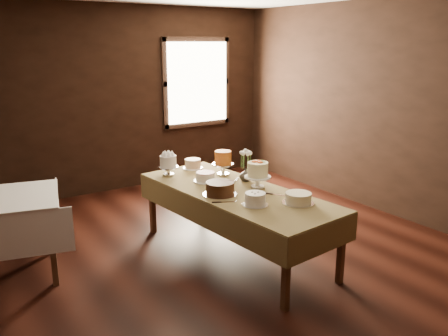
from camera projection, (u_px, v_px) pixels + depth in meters
The scene contains 20 objects.
floor at pixel (234, 257), 5.01m from camera, with size 5.00×6.00×0.01m, color black.
wall_back at pixel (122, 100), 7.05m from camera, with size 5.00×0.02×2.80m, color black.
wall_right at pixel (393, 110), 5.98m from camera, with size 0.02×6.00×2.80m, color black.
window at pixel (198, 83), 7.65m from camera, with size 1.10×0.05×1.30m, color #FFEABF.
display_table at pixel (236, 195), 4.89m from camera, with size 1.15×2.45×0.74m.
side_table at pixel (7, 207), 4.47m from camera, with size 1.15×1.15×0.81m.
cake_meringue at pixel (168, 166), 5.41m from camera, with size 0.27×0.27×0.25m.
cake_speckled at pixel (193, 164), 5.71m from camera, with size 0.26×0.26×0.12m.
cake_lattice at pixel (205, 177), 5.17m from camera, with size 0.27×0.27×0.10m.
cake_caramel at pixel (223, 164), 5.42m from camera, with size 0.26×0.26×0.30m.
cake_chocolate at pixel (220, 189), 4.71m from camera, with size 0.40×0.40×0.14m.
cake_flowers at pixel (258, 176), 4.94m from camera, with size 0.29×0.29×0.29m.
cake_swirl at pixel (255, 200), 4.40m from camera, with size 0.27×0.27×0.13m.
cake_cream at pixel (298, 199), 4.46m from camera, with size 0.35×0.35×0.11m.
cake_server_a at pixel (264, 196), 4.68m from camera, with size 0.24×0.03×0.01m, color silver.
cake_server_b at pixel (280, 195), 4.71m from camera, with size 0.24×0.03×0.01m, color silver.
cake_server_d at pixel (236, 180), 5.24m from camera, with size 0.24×0.03×0.01m, color silver.
cake_server_e at pixel (229, 202), 4.51m from camera, with size 0.24×0.03×0.01m, color silver.
flower_vase at pixel (246, 175), 5.18m from camera, with size 0.14×0.14×0.15m, color #2D2823.
flower_bouquet at pixel (246, 158), 5.13m from camera, with size 0.14×0.14×0.20m, color white, non-canonical shape.
Camera 1 is at (-2.64, -3.75, 2.24)m, focal length 37.17 mm.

